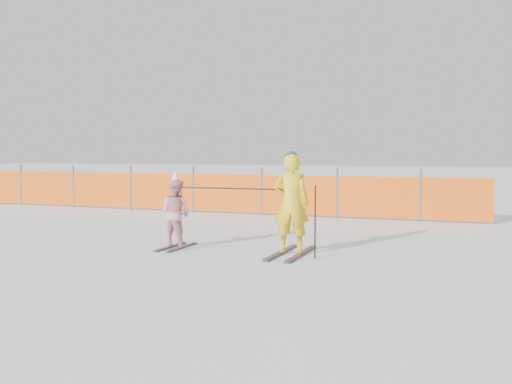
# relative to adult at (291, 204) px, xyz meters

# --- Properties ---
(ground) EXTENTS (120.00, 120.00, 0.00)m
(ground) POSITION_rel_adult_xyz_m (-0.57, -0.59, -0.82)
(ground) COLOR white
(ground) RESTS_ON ground
(adult) EXTENTS (0.63, 1.50, 1.66)m
(adult) POSITION_rel_adult_xyz_m (0.00, 0.00, 0.00)
(adult) COLOR black
(adult) RESTS_ON ground
(child) EXTENTS (0.63, 1.02, 1.34)m
(child) POSITION_rel_adult_xyz_m (-2.04, -0.10, -0.21)
(child) COLOR black
(child) RESTS_ON ground
(ski_poles) EXTENTS (2.37, 0.22, 1.13)m
(ski_poles) POSITION_rel_adult_xyz_m (-0.45, -0.11, 0.04)
(ski_poles) COLOR black
(ski_poles) RESTS_ON ground
(safety_fence) EXTENTS (15.65, 0.06, 1.25)m
(safety_fence) POSITION_rel_adult_xyz_m (-4.72, 5.25, -0.27)
(safety_fence) COLOR #595960
(safety_fence) RESTS_ON ground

